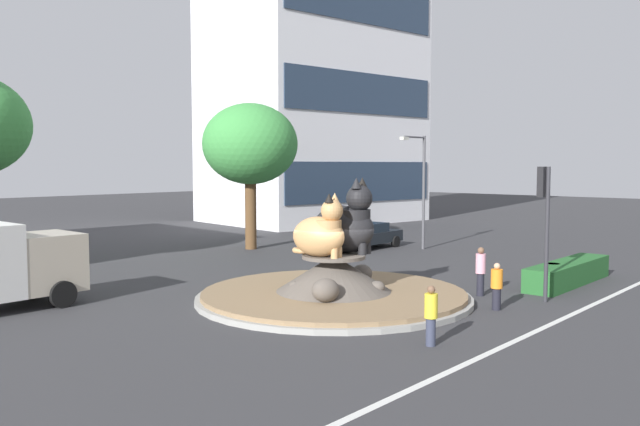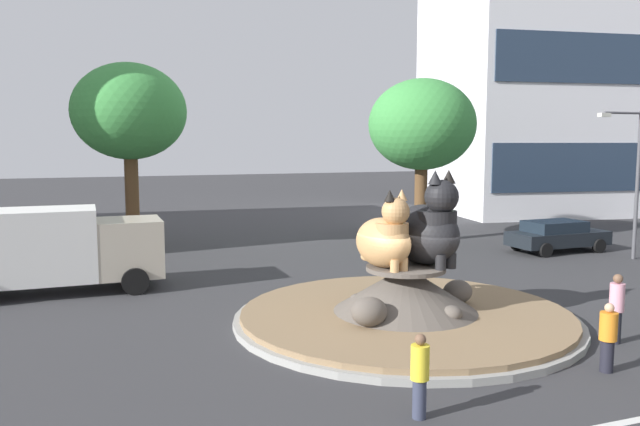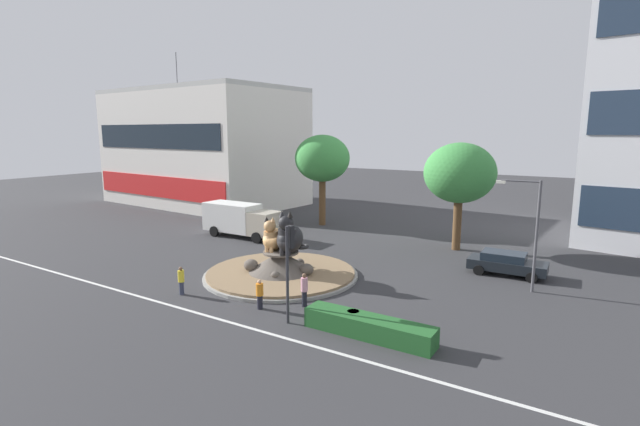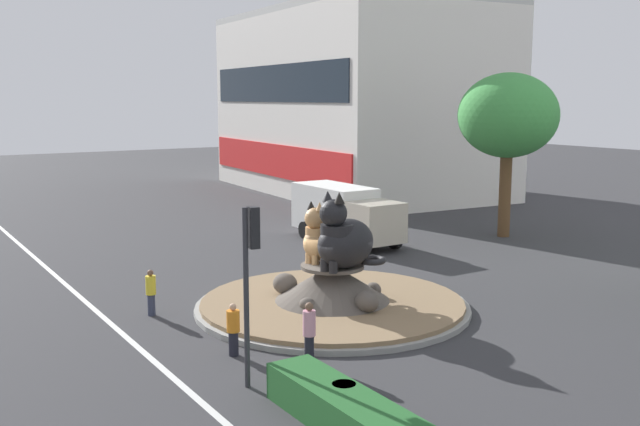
# 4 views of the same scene
# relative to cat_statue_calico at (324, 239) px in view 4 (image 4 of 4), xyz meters

# --- Properties ---
(ground_plane) EXTENTS (160.00, 160.00, 0.00)m
(ground_plane) POSITION_rel_cat_statue_calico_xyz_m (0.61, -0.04, -2.39)
(ground_plane) COLOR #333335
(lane_centreline) EXTENTS (112.00, 0.20, 0.01)m
(lane_centreline) POSITION_rel_cat_statue_calico_xyz_m (0.61, -7.11, -2.39)
(lane_centreline) COLOR silver
(lane_centreline) RESTS_ON ground
(roundabout_island) EXTENTS (9.62, 9.62, 1.59)m
(roundabout_island) POSITION_rel_cat_statue_calico_xyz_m (0.61, -0.04, -1.89)
(roundabout_island) COLOR gray
(roundabout_island) RESTS_ON ground
(cat_statue_calico) EXTENTS (1.60, 2.44, 2.19)m
(cat_statue_calico) POSITION_rel_cat_statue_calico_xyz_m (0.00, 0.00, 0.00)
(cat_statue_calico) COLOR tan
(cat_statue_calico) RESTS_ON roundabout_island
(cat_statue_black) EXTENTS (2.00, 2.99, 2.70)m
(cat_statue_black) POSITION_rel_cat_statue_calico_xyz_m (1.30, -0.04, 0.18)
(cat_statue_black) COLOR black
(cat_statue_black) RESTS_ON roundabout_island
(traffic_light_mast) EXTENTS (0.35, 0.46, 4.67)m
(traffic_light_mast) POSITION_rel_cat_statue_calico_xyz_m (5.24, -5.59, 0.88)
(traffic_light_mast) COLOR #2D2D33
(traffic_light_mast) RESTS_ON ground
(shophouse_block) EXTENTS (24.74, 15.68, 18.23)m
(shophouse_block) POSITION_rel_cat_statue_calico_xyz_m (-25.95, 19.67, 4.61)
(shophouse_block) COLOR silver
(shophouse_block) RESTS_ON ground
(clipped_hedge_strip) EXTENTS (6.01, 1.20, 0.90)m
(clipped_hedge_strip) POSITION_rel_cat_statue_calico_xyz_m (9.11, -5.03, -1.94)
(clipped_hedge_strip) COLOR #235B28
(clipped_hedge_strip) RESTS_ON ground
(broadleaf_tree_behind_island) EXTENTS (5.21, 5.21, 8.65)m
(broadleaf_tree_behind_island) POSITION_rel_cat_statue_calico_xyz_m (-5.67, 15.15, 3.98)
(broadleaf_tree_behind_island) COLOR brown
(broadleaf_tree_behind_island) RESTS_ON ground
(pedestrian_pink_shirt) EXTENTS (0.36, 0.36, 1.77)m
(pedestrian_pink_shirt) POSITION_rel_cat_statue_calico_xyz_m (4.70, -3.52, -1.46)
(pedestrian_pink_shirt) COLOR black
(pedestrian_pink_shirt) RESTS_ON ground
(pedestrian_yellow_shirt) EXTENTS (0.34, 0.34, 1.59)m
(pedestrian_yellow_shirt) POSITION_rel_cat_statue_calico_xyz_m (-2.07, -5.65, -1.56)
(pedestrian_yellow_shirt) COLOR #33384C
(pedestrian_yellow_shirt) RESTS_ON ground
(pedestrian_orange_shirt) EXTENTS (0.38, 0.38, 1.55)m
(pedestrian_orange_shirt) POSITION_rel_cat_statue_calico_xyz_m (2.97, -5.01, -1.59)
(pedestrian_orange_shirt) COLOR black
(pedestrian_orange_shirt) RESTS_ON ground
(delivery_box_truck) EXTENTS (7.07, 2.61, 2.85)m
(delivery_box_truck) POSITION_rel_cat_statue_calico_xyz_m (-8.94, 7.06, -0.83)
(delivery_box_truck) COLOR #B7AD99
(delivery_box_truck) RESTS_ON ground
(litter_bin) EXTENTS (0.56, 0.56, 0.90)m
(litter_bin) POSITION_rel_cat_statue_calico_xyz_m (8.20, -4.76, -1.94)
(litter_bin) COLOR #2D4233
(litter_bin) RESTS_ON ground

